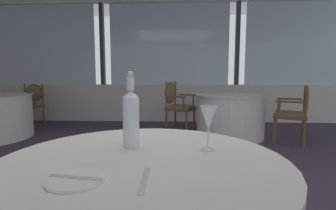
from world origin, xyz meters
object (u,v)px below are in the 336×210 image
object	(u,v)px
water_bottle	(131,117)
dining_chair_0_1	(176,102)
dining_chair_0_0	(296,110)
wine_glass	(208,119)
dining_chair_1_0	(31,101)
side_plate	(76,179)

from	to	relation	value
water_bottle	dining_chair_0_1	bearing A→B (deg)	87.61
dining_chair_0_0	wine_glass	bearing A→B (deg)	82.74
dining_chair_0_0	dining_chair_1_0	size ratio (longest dim) A/B	1.03
wine_glass	dining_chair_0_1	distance (m)	3.65
wine_glass	dining_chair_0_0	xyz separation A→B (m)	(1.66, 2.84, -0.34)
dining_chair_0_0	water_bottle	bearing A→B (deg)	77.50
water_bottle	dining_chair_0_0	bearing A→B (deg)	54.36
side_plate	dining_chair_0_0	size ratio (longest dim) A/B	0.20
dining_chair_0_1	dining_chair_1_0	world-z (taller)	dining_chair_0_1
dining_chair_1_0	side_plate	bearing A→B (deg)	36.42
wine_glass	water_bottle	bearing A→B (deg)	174.68
water_bottle	dining_chair_1_0	bearing A→B (deg)	126.34
wine_glass	dining_chair_0_1	world-z (taller)	dining_chair_0_1
wine_glass	dining_chair_1_0	size ratio (longest dim) A/B	0.22
side_plate	dining_chair_1_0	distance (m)	5.20
side_plate	dining_chair_0_1	bearing A→B (deg)	86.39
wine_glass	dining_chair_0_0	world-z (taller)	wine_glass
dining_chair_1_0	water_bottle	bearing A→B (deg)	39.79
water_bottle	dining_chair_0_1	size ratio (longest dim) A/B	0.36
water_bottle	dining_chair_0_1	xyz separation A→B (m)	(0.15, 3.60, -0.32)
dining_chair_0_1	dining_chair_1_0	xyz separation A→B (m)	(-3.08, 0.38, -0.04)
dining_chair_0_1	dining_chair_1_0	size ratio (longest dim) A/B	1.08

